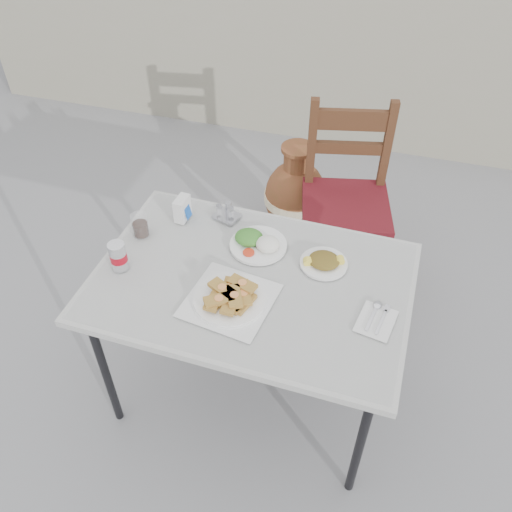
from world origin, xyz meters
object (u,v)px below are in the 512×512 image
(cola_glass, at_px, (140,226))
(condiment_caddy, at_px, (226,213))
(salad_chopped_plate, at_px, (324,262))
(terracotta_urn, at_px, (295,197))
(soda_can, at_px, (118,256))
(chair, at_px, (346,200))
(napkin_holder, at_px, (182,209))
(pide_plate, at_px, (230,295))
(cafe_table, at_px, (251,288))
(salad_rice_plate, at_px, (258,242))

(cola_glass, distance_m, condiment_caddy, 0.38)
(salad_chopped_plate, xyz_separation_m, terracotta_urn, (-0.34, 1.00, -0.47))
(soda_can, height_order, chair, chair)
(napkin_holder, bearing_deg, pide_plate, -44.97)
(cafe_table, relative_size, cola_glass, 12.44)
(salad_rice_plate, bearing_deg, cafe_table, -81.03)
(pide_plate, distance_m, soda_can, 0.49)
(salad_chopped_plate, bearing_deg, salad_rice_plate, 174.09)
(pide_plate, bearing_deg, terracotta_urn, 91.30)
(terracotta_urn, bearing_deg, salad_rice_plate, -87.34)
(salad_rice_plate, distance_m, condiment_caddy, 0.24)
(cafe_table, distance_m, salad_rice_plate, 0.21)
(cafe_table, distance_m, chair, 0.97)
(salad_chopped_plate, xyz_separation_m, chair, (-0.01, 0.76, -0.24))
(soda_can, xyz_separation_m, condiment_caddy, (0.31, 0.42, -0.04))
(soda_can, relative_size, chair, 0.12)
(napkin_holder, bearing_deg, cafe_table, -30.56)
(pide_plate, distance_m, salad_chopped_plate, 0.43)
(cafe_table, height_order, pide_plate, pide_plate)
(salad_rice_plate, xyz_separation_m, salad_chopped_plate, (0.29, -0.03, -0.01))
(salad_rice_plate, distance_m, napkin_holder, 0.38)
(pide_plate, height_order, salad_chopped_plate, pide_plate)
(cola_glass, bearing_deg, chair, 45.48)
(cafe_table, bearing_deg, napkin_holder, 145.31)
(salad_rice_plate, distance_m, chair, 0.82)
(cafe_table, bearing_deg, salad_chopped_plate, 32.22)
(pide_plate, bearing_deg, cafe_table, 70.88)
(salad_rice_plate, bearing_deg, terracotta_urn, 92.66)
(salad_rice_plate, bearing_deg, napkin_holder, 167.08)
(cafe_table, xyz_separation_m, soda_can, (-0.53, -0.09, 0.12))
(salad_chopped_plate, height_order, chair, chair)
(salad_rice_plate, height_order, cola_glass, cola_glass)
(salad_chopped_plate, distance_m, soda_can, 0.83)
(napkin_holder, distance_m, condiment_caddy, 0.20)
(pide_plate, relative_size, salad_chopped_plate, 1.82)
(pide_plate, height_order, terracotta_urn, pide_plate)
(pide_plate, distance_m, condiment_caddy, 0.50)
(condiment_caddy, bearing_deg, soda_can, -126.38)
(napkin_holder, bearing_deg, salad_rice_plate, -8.78)
(cafe_table, relative_size, napkin_holder, 11.73)
(salad_rice_plate, xyz_separation_m, soda_can, (-0.50, -0.28, 0.04))
(terracotta_urn, bearing_deg, pide_plate, -88.70)
(cafe_table, relative_size, condiment_caddy, 9.91)
(salad_chopped_plate, bearing_deg, terracotta_urn, 108.48)
(soda_can, bearing_deg, salad_chopped_plate, 17.58)
(pide_plate, height_order, napkin_holder, napkin_holder)
(pide_plate, distance_m, chair, 1.13)
(salad_chopped_plate, height_order, terracotta_urn, salad_chopped_plate)
(cola_glass, relative_size, chair, 0.10)
(cafe_table, xyz_separation_m, cola_glass, (-0.54, 0.13, 0.10))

